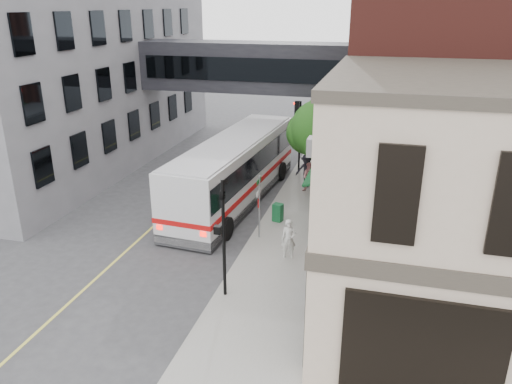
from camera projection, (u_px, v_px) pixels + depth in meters
The scene contains 17 objects.
ground at pixel (195, 327), 16.83m from camera, with size 120.00×120.00×0.00m, color #38383A.
sidewalk_main at pixel (316, 190), 28.97m from camera, with size 4.00×60.00×0.15m, color gray.
corner_building at pixel (493, 218), 14.98m from camera, with size 10.19×8.12×8.45m.
brick_building at pixel (480, 71), 25.49m from camera, with size 13.76×18.00×14.00m.
opposite_building at pixel (39, 56), 32.93m from camera, with size 14.00×24.00×14.00m, color slate.
skyway_bridge at pixel (251, 67), 31.52m from camera, with size 14.00×3.18×3.00m.
traffic_signal_near at pixel (223, 224), 17.50m from camera, with size 0.44×0.22×4.60m.
traffic_signal_far at pixel (298, 122), 30.95m from camera, with size 0.53×0.28×4.50m.
street_sign_pole at pixel (259, 201), 22.38m from camera, with size 0.08×0.75×3.00m.
street_tree at pixel (321, 129), 26.86m from camera, with size 3.80×3.20×5.60m.
lane_marking at pixel (177, 205), 27.08m from camera, with size 0.12×40.00×0.01m, color #D8CC4C.
bus at pixel (235, 167), 26.98m from camera, with size 3.85×12.99×3.45m.
pedestrian_a at pixel (289, 239), 20.89m from camera, with size 0.62×0.41×1.71m, color silver.
pedestrian_b at pixel (310, 177), 28.24m from camera, with size 0.84×0.66×1.74m, color pink.
pedestrian_c at pixel (306, 170), 29.07m from camera, with size 1.26×0.72×1.95m, color black.
newspaper_box at pixel (278, 212), 24.57m from camera, with size 0.45×0.40×0.90m, color #145B2E.
sandwich_board at pixel (313, 288), 17.98m from camera, with size 0.36×0.56×1.00m, color black.
Camera 1 is at (5.64, -13.11, 10.24)m, focal length 35.00 mm.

